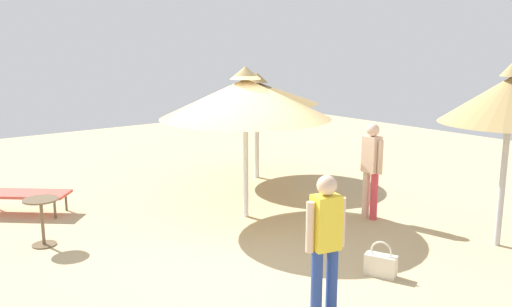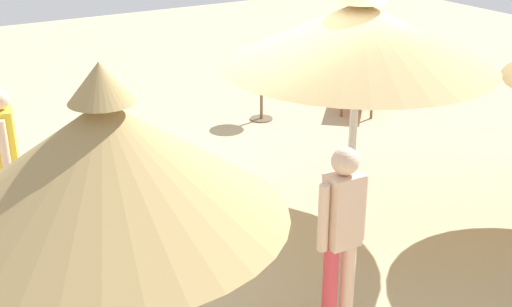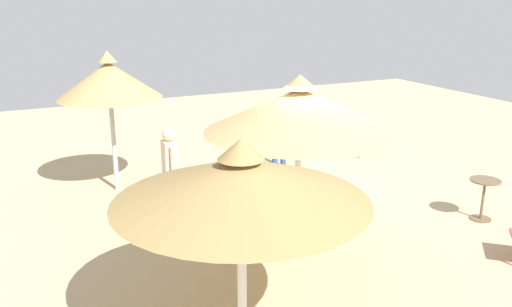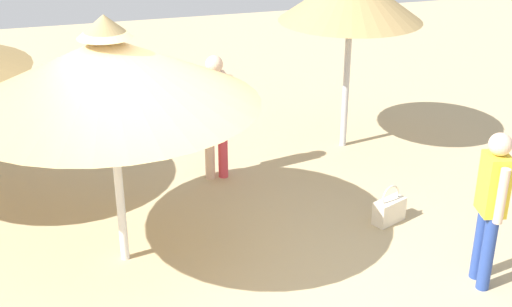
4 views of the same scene
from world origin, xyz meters
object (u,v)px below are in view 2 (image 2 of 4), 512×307
person_standing_center (7,153)px  person_standing_back (342,230)px  lounge_chair_edge (361,77)px  handbag (85,271)px  side_table_round (261,90)px  parasol_umbrella_near_right (108,162)px  parasol_umbrella_far_left (359,34)px

person_standing_center → person_standing_back: size_ratio=0.97×
lounge_chair_edge → handbag: size_ratio=3.86×
lounge_chair_edge → person_standing_center: (1.74, -6.20, 0.53)m
person_standing_center → side_table_round: (-1.78, 4.22, -0.45)m
parasol_umbrella_near_right → lounge_chair_edge: 8.49m
parasol_umbrella_far_left → person_standing_center: 3.91m
parasol_umbrella_far_left → handbag: 3.67m
lounge_chair_edge → person_standing_center: person_standing_center is taller
parasol_umbrella_near_right → person_standing_back: bearing=104.2°
parasol_umbrella_far_left → side_table_round: 3.74m
lounge_chair_edge → person_standing_center: size_ratio=1.13×
handbag → side_table_round: bearing=129.1°
handbag → side_table_round: side_table_round is taller
person_standing_back → handbag: person_standing_back is taller
parasol_umbrella_far_left → lounge_chair_edge: parasol_umbrella_far_left is taller
side_table_round → person_standing_back: bearing=-24.4°
parasol_umbrella_far_left → person_standing_center: bearing=-113.7°
lounge_chair_edge → person_standing_back: person_standing_back is taller
side_table_round → parasol_umbrella_near_right: bearing=-38.3°
parasol_umbrella_near_right → parasol_umbrella_far_left: bearing=121.9°
side_table_round → handbag: bearing=-50.9°
side_table_round → person_standing_center: bearing=-67.2°
handbag → parasol_umbrella_near_right: bearing=-9.9°
person_standing_back → lounge_chair_edge: bearing=139.3°
parasol_umbrella_near_right → lounge_chair_edge: parasol_umbrella_near_right is taller
person_standing_back → handbag: bearing=-136.6°
handbag → lounge_chair_edge: bearing=118.0°
lounge_chair_edge → person_standing_center: 6.46m
lounge_chair_edge → side_table_round: 1.98m
parasol_umbrella_far_left → parasol_umbrella_near_right: size_ratio=1.06×
parasol_umbrella_near_right → person_standing_center: bearing=178.7°
parasol_umbrella_near_right → person_standing_back: size_ratio=1.64×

